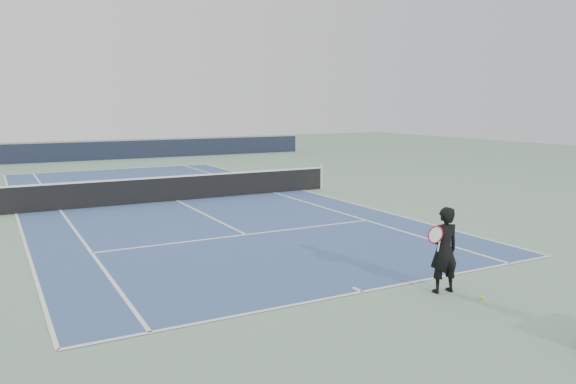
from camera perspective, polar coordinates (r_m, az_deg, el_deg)
name	(u,v)px	position (r m, az deg, el deg)	size (l,w,h in m)	color
ground	(177,201)	(21.58, -11.24, -0.89)	(80.00, 80.00, 0.00)	gray
court_surface	(177,201)	(21.58, -11.24, -0.88)	(10.97, 23.77, 0.01)	#385486
tennis_net	(176,188)	(21.51, -11.28, 0.43)	(12.90, 0.10, 1.07)	silver
windscreen_far	(94,151)	(38.86, -19.10, 3.95)	(30.00, 0.25, 1.20)	black
tennis_player	(444,250)	(11.19, 15.56, -5.68)	(0.79, 0.53, 1.68)	black
tennis_ball	(482,298)	(11.20, 19.08, -10.12)	(0.07, 0.07, 0.07)	#BADC2D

